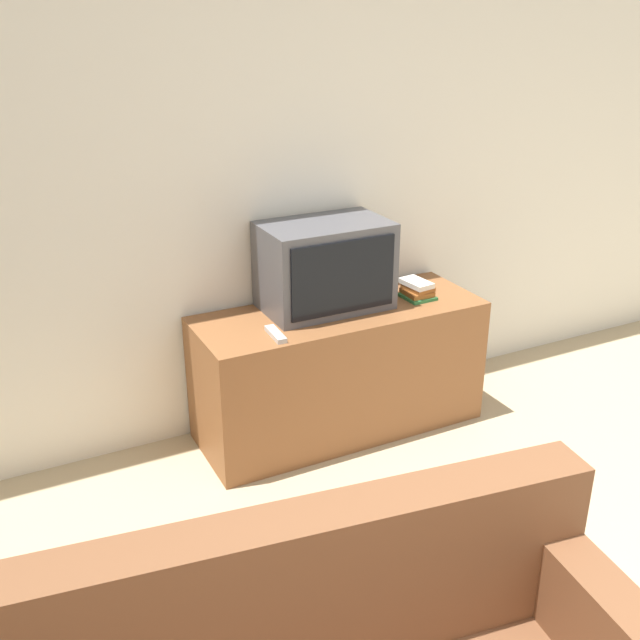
# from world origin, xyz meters

# --- Properties ---
(wall_back) EXTENTS (9.00, 0.06, 2.60)m
(wall_back) POSITION_xyz_m (0.00, 3.03, 1.30)
(wall_back) COLOR silver
(wall_back) RESTS_ON ground_plane
(tv_stand) EXTENTS (1.49, 0.54, 0.68)m
(tv_stand) POSITION_xyz_m (0.13, 2.71, 0.34)
(tv_stand) COLOR brown
(tv_stand) RESTS_ON ground_plane
(television) EXTENTS (0.63, 0.40, 0.44)m
(television) POSITION_xyz_m (0.08, 2.78, 0.90)
(television) COLOR #4C4C51
(television) RESTS_ON tv_stand
(book_stack) EXTENTS (0.15, 0.19, 0.09)m
(book_stack) POSITION_xyz_m (0.58, 2.68, 0.72)
(book_stack) COLOR #2D753D
(book_stack) RESTS_ON tv_stand
(remote_on_stand) EXTENTS (0.06, 0.18, 0.02)m
(remote_on_stand) POSITION_xyz_m (-0.29, 2.56, 0.69)
(remote_on_stand) COLOR #B7B7B7
(remote_on_stand) RESTS_ON tv_stand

